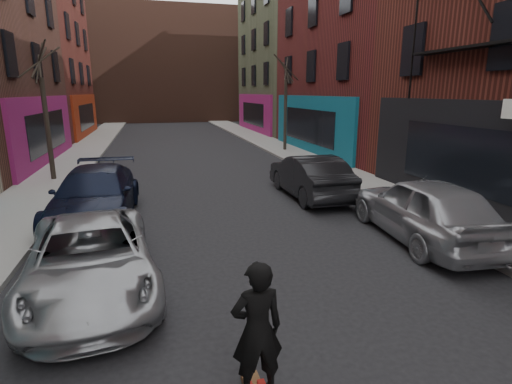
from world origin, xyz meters
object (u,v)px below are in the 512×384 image
parked_left_end (95,196)px  skateboarder (257,330)px  tree_right_far (286,95)px  parked_left_far (91,258)px  parked_right_end (310,176)px  tree_left_far (44,101)px  parked_right_far (425,208)px

parked_left_end → skateboarder: (2.80, -8.06, 0.20)m
tree_right_far → parked_left_far: tree_right_far is taller
parked_left_end → skateboarder: 8.54m
parked_left_end → parked_left_far: bearing=-81.4°
parked_left_far → parked_right_end: bearing=33.7°
tree_right_far → parked_right_end: bearing=-104.1°
tree_right_far → skateboarder: bearing=-109.5°
skateboarder → tree_left_far: bearing=-71.6°
parked_left_far → parked_right_end: parked_right_end is taller
tree_left_far → tree_right_far: 13.78m
tree_right_far → parked_right_far: (-1.60, -15.93, -2.69)m
tree_left_far → parked_right_far: tree_left_far is taller
parked_left_end → parked_right_far: 9.15m
parked_right_far → parked_right_end: bearing=-71.4°
skateboarder → tree_right_far: bearing=-111.3°
skateboarder → parked_right_end: bearing=-117.4°
parked_left_far → skateboarder: size_ratio=2.81×
tree_right_far → parked_right_end: 11.77m
parked_right_end → skateboarder: 10.13m
parked_left_far → skateboarder: 4.21m
tree_left_far → parked_right_far: 14.89m
parked_left_end → parked_right_end: size_ratio=1.15×
parked_right_end → skateboarder: size_ratio=2.67×
tree_left_far → parked_right_end: tree_left_far is taller
tree_left_far → parked_left_end: bearing=-68.3°
tree_left_far → parked_left_far: 11.46m
tree_right_far → parked_left_far: bearing=-119.5°
parked_right_end → skateboarder: bearing=64.2°
tree_left_far → parked_right_end: size_ratio=1.39×
parked_left_far → tree_left_far: bearing=98.7°
parked_left_far → skateboarder: (2.34, -3.49, 0.29)m
tree_right_far → parked_right_far: bearing=-95.7°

